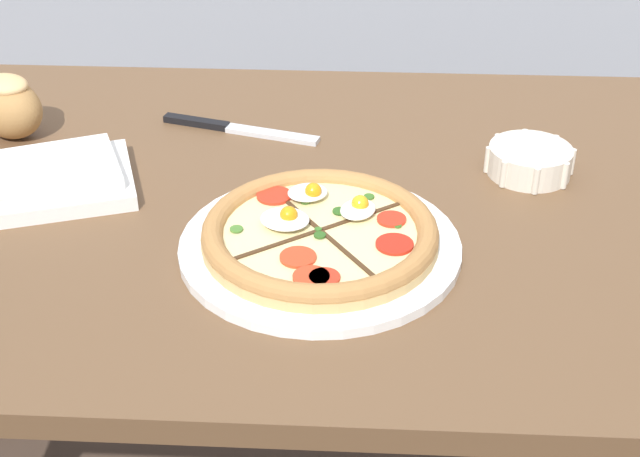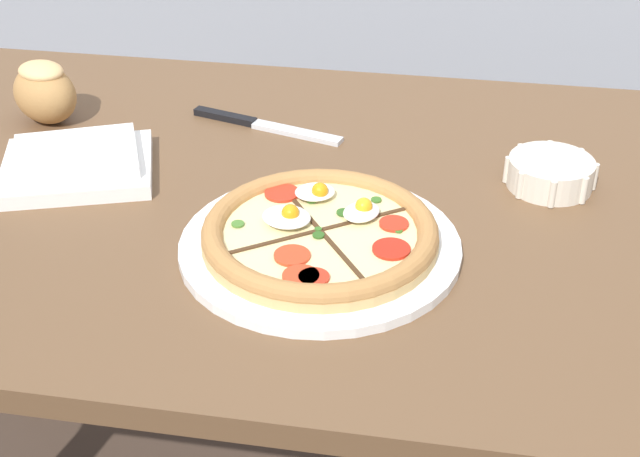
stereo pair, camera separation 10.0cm
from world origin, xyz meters
TOP-DOWN VIEW (x-y plane):
  - dining_table at (0.00, 0.00)m, footprint 1.55×0.81m
  - pizza at (-0.05, -0.13)m, footprint 0.32×0.32m
  - ramekin_bowl at (0.21, 0.07)m, footprint 0.12×0.12m
  - napkin_folded at (-0.40, -0.01)m, footprint 0.23×0.21m
  - bread_piece_mid at (-0.50, 0.14)m, footprint 0.12×0.11m
  - knife_spare at (-0.19, 0.17)m, footprint 0.23×0.08m

SIDE VIEW (x-z plane):
  - dining_table at x=0.00m, z-range 0.28..1.05m
  - knife_spare at x=-0.19m, z-range 0.76..0.77m
  - napkin_folded at x=-0.40m, z-range 0.76..0.80m
  - pizza at x=-0.05m, z-range 0.76..0.81m
  - ramekin_bowl at x=0.21m, z-range 0.77..0.80m
  - bread_piece_mid at x=-0.50m, z-range 0.77..0.86m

